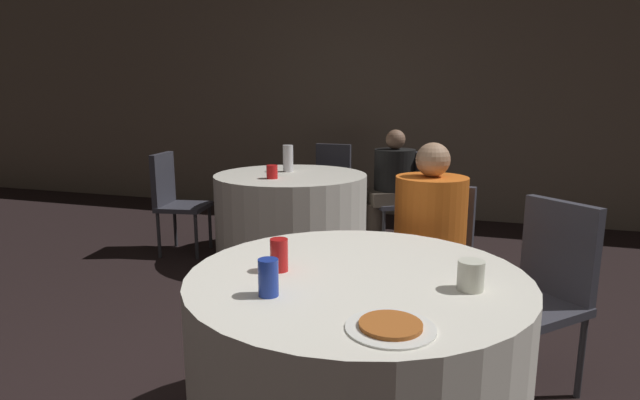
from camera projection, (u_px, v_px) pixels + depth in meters
name	position (u px, v px, depth m)	size (l,w,h in m)	color
wall_back	(430.00, 96.00, 5.64)	(16.00, 0.06, 2.80)	#7A6B5B
table_near	(356.00, 367.00, 1.88)	(1.24, 1.24, 0.73)	white
table_far	(291.00, 216.00, 4.31)	(1.30, 1.30, 0.73)	white
chair_near_northeast	(544.00, 280.00, 2.32)	(0.57, 0.57, 0.90)	#383842
chair_near_north	(433.00, 252.00, 2.74)	(0.47, 0.47, 0.90)	#383842
chair_far_northeast	(403.00, 191.00, 4.58)	(0.56, 0.56, 0.90)	#383842
chair_far_west	(173.00, 194.00, 4.42)	(0.47, 0.46, 0.90)	#383842
chair_far_north	(331.00, 179.00, 5.25)	(0.41, 0.42, 0.90)	#383842
person_orange_shirt	(426.00, 249.00, 2.59)	(0.41, 0.52, 1.14)	#33384C
person_black_shirt	(388.00, 188.00, 4.52)	(0.51, 0.48, 1.09)	#4C4238
pizza_plate_near	(391.00, 326.00, 1.37)	(0.25, 0.25, 0.02)	white
soda_can_red	(279.00, 255.00, 1.83)	(0.07, 0.07, 0.12)	red
soda_can_blue	(268.00, 277.00, 1.60)	(0.07, 0.07, 0.12)	#1E38A5
cup_near	(471.00, 275.00, 1.65)	(0.09, 0.09, 0.10)	silver
bottle_far	(288.00, 158.00, 4.37)	(0.09, 0.09, 0.23)	white
cup_far	(272.00, 172.00, 3.99)	(0.09, 0.09, 0.11)	red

